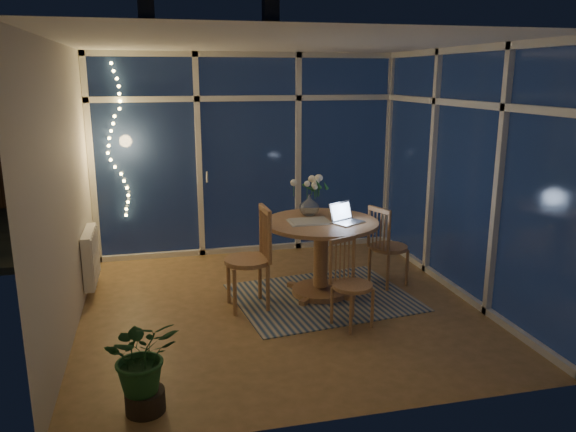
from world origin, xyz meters
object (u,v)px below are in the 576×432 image
at_px(chair_left, 247,258).
at_px(laptop, 349,213).
at_px(chair_right, 389,245).
at_px(flower_vase, 309,206).
at_px(potted_plant, 143,362).
at_px(chair_front, 353,284).
at_px(dining_table, 321,258).

bearing_deg(chair_left, laptop, 87.94).
xyz_separation_m(chair_right, laptop, (-0.58, -0.25, 0.47)).
bearing_deg(flower_vase, potted_plant, -130.33).
xyz_separation_m(chair_front, potted_plant, (-1.89, -0.98, -0.05)).
height_order(chair_front, flower_vase, flower_vase).
xyz_separation_m(chair_left, flower_vase, (0.76, 0.44, 0.40)).
bearing_deg(chair_right, laptop, 92.37).
bearing_deg(flower_vase, laptop, -54.00).
bearing_deg(chair_front, chair_left, 120.52).
relative_size(chair_left, laptop, 3.46).
bearing_deg(potted_plant, chair_front, 27.47).
relative_size(chair_front, laptop, 2.78).
xyz_separation_m(dining_table, chair_right, (0.83, 0.10, 0.06)).
bearing_deg(potted_plant, laptop, 38.76).
xyz_separation_m(laptop, flower_vase, (-0.31, 0.42, -0.01)).
relative_size(chair_right, laptop, 3.04).
distance_m(chair_left, chair_right, 1.67).
xyz_separation_m(dining_table, chair_front, (0.06, -0.83, 0.01)).
bearing_deg(dining_table, potted_plant, -135.23).
height_order(dining_table, laptop, laptop).
bearing_deg(laptop, potted_plant, -170.19).
height_order(chair_left, potted_plant, chair_left).
relative_size(chair_left, chair_right, 1.13).
bearing_deg(chair_right, potted_plant, 105.10).
distance_m(flower_vase, potted_plant, 2.80).
distance_m(chair_front, laptop, 0.88).
relative_size(chair_right, potted_plant, 1.23).
bearing_deg(chair_front, dining_table, 71.95).
distance_m(laptop, flower_vase, 0.52).
height_order(chair_left, flower_vase, chair_left).
xyz_separation_m(chair_left, laptop, (1.07, 0.02, 0.40)).
relative_size(laptop, potted_plant, 0.40).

